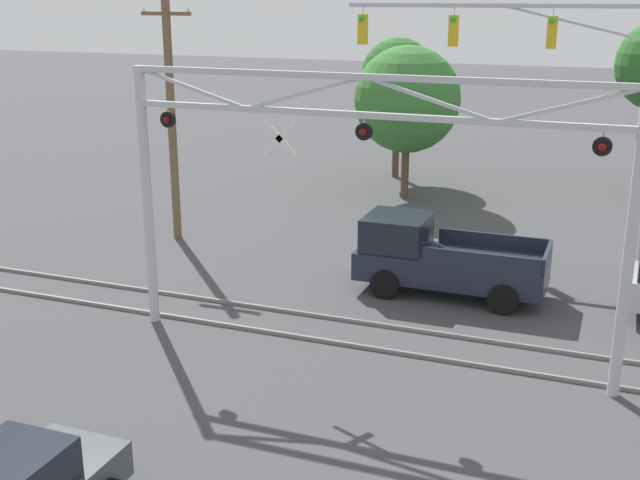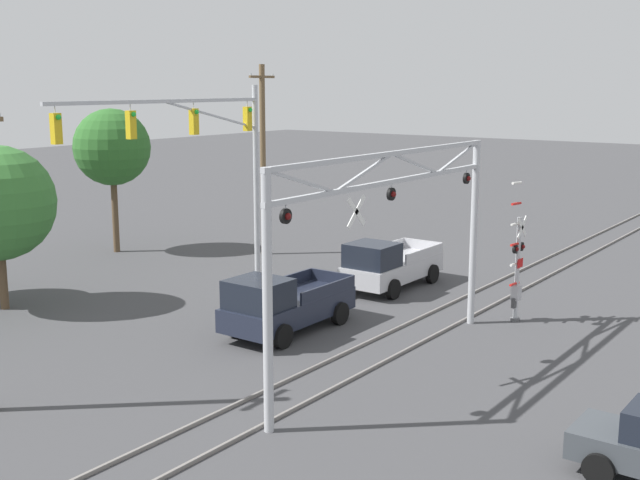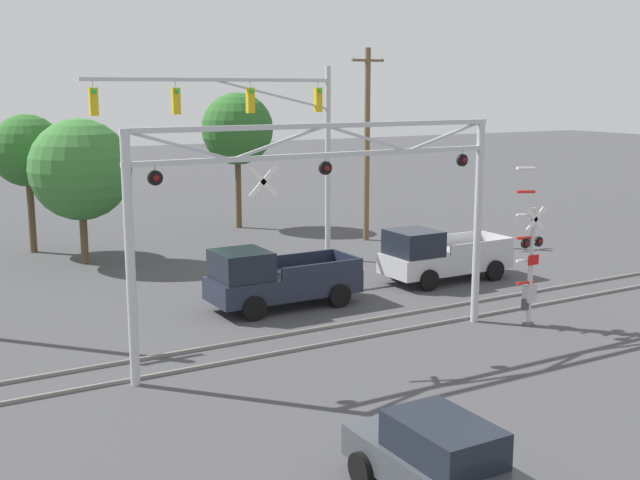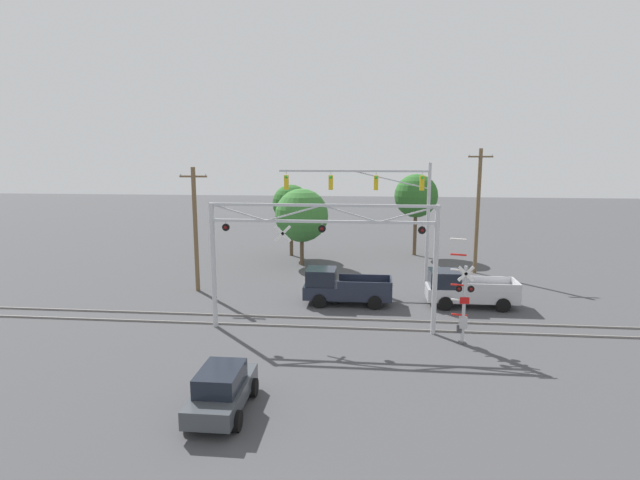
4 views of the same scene
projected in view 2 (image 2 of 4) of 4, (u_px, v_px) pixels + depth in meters
The scene contains 9 objects.
rail_track_near at pixel (380, 364), 24.43m from camera, with size 80.00×0.08×0.10m, color gray.
rail_track_far at pixel (342, 354), 25.26m from camera, with size 80.00×0.08×0.10m, color gray.
crossing_gantry at pixel (391, 224), 23.42m from camera, with size 11.54×0.28×6.54m.
crossing_signal_mast at pixel (517, 270), 28.65m from camera, with size 1.22×0.35×5.13m.
traffic_signal_span at pixel (210, 148), 32.25m from camera, with size 10.64×0.39×8.40m.
pickup_truck_lead at pixel (282, 305), 27.40m from camera, with size 5.26×2.28×2.14m.
pickup_truck_following at pixel (388, 265), 33.37m from camera, with size 5.25×2.28×2.14m.
utility_pole_right at pixel (263, 158), 39.55m from camera, with size 1.80×0.28×9.38m.
background_tree_far_right_verge at pixel (112, 148), 40.04m from camera, with size 3.84×3.84×7.26m.
Camera 2 is at (-19.87, 4.77, 8.42)m, focal length 45.00 mm.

